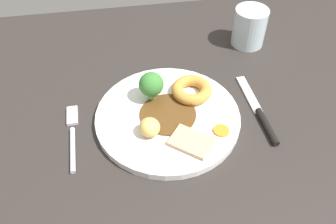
% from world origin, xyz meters
% --- Properties ---
extents(dining_table, '(1.20, 0.84, 0.04)m').
position_xyz_m(dining_table, '(0.00, 0.00, 0.02)').
color(dining_table, '#2B2623').
rests_on(dining_table, ground).
extents(dinner_plate, '(0.27, 0.27, 0.01)m').
position_xyz_m(dinner_plate, '(-0.01, -0.00, 0.04)').
color(dinner_plate, white).
rests_on(dinner_plate, dining_table).
extents(gravy_pool, '(0.10, 0.10, 0.00)m').
position_xyz_m(gravy_pool, '(-0.01, -0.00, 0.05)').
color(gravy_pool, '#563819').
rests_on(gravy_pool, dinner_plate).
extents(meat_slice_main, '(0.08, 0.08, 0.01)m').
position_xyz_m(meat_slice_main, '(0.02, -0.07, 0.05)').
color(meat_slice_main, tan).
rests_on(meat_slice_main, dinner_plate).
extents(yorkshire_pudding, '(0.08, 0.08, 0.02)m').
position_xyz_m(yorkshire_pudding, '(0.05, 0.05, 0.06)').
color(yorkshire_pudding, '#C68938').
rests_on(yorkshire_pudding, dinner_plate).
extents(roast_potato_left, '(0.05, 0.05, 0.03)m').
position_xyz_m(roast_potato_left, '(-0.05, -0.04, 0.07)').
color(roast_potato_left, '#D8B260').
rests_on(roast_potato_left, dinner_plate).
extents(carrot_coin_front, '(0.03, 0.03, 0.00)m').
position_xyz_m(carrot_coin_front, '(0.08, -0.06, 0.05)').
color(carrot_coin_front, orange).
rests_on(carrot_coin_front, dinner_plate).
extents(broccoli_floret, '(0.05, 0.05, 0.06)m').
position_xyz_m(broccoli_floret, '(-0.03, 0.05, 0.08)').
color(broccoli_floret, '#8CB766').
rests_on(broccoli_floret, dinner_plate).
extents(fork, '(0.02, 0.15, 0.01)m').
position_xyz_m(fork, '(-0.18, -0.01, 0.04)').
color(fork, silver).
rests_on(fork, dining_table).
extents(knife, '(0.02, 0.19, 0.01)m').
position_xyz_m(knife, '(0.16, -0.02, 0.04)').
color(knife, black).
rests_on(knife, dining_table).
extents(water_glass, '(0.07, 0.07, 0.09)m').
position_xyz_m(water_glass, '(0.21, 0.21, 0.08)').
color(water_glass, silver).
rests_on(water_glass, dining_table).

